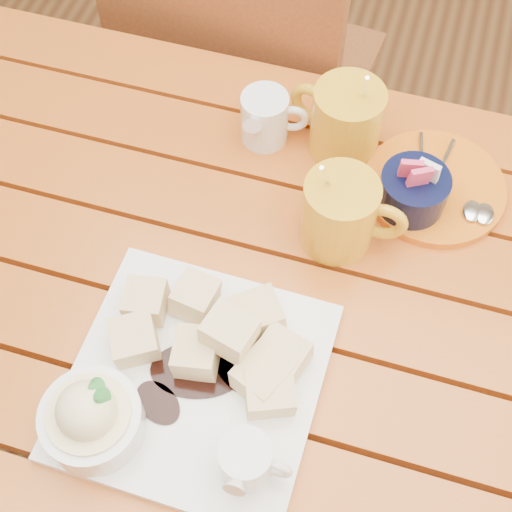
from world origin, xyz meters
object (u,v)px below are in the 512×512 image
(dessert_plate, at_px, (175,385))
(chair_far, at_px, (244,82))
(table, at_px, (262,325))
(coffee_mug_left, at_px, (344,120))
(orange_saucer, at_px, (435,188))
(coffee_mug_right, at_px, (341,213))

(dessert_plate, height_order, chair_far, chair_far)
(table, relative_size, coffee_mug_left, 7.15)
(coffee_mug_left, bearing_deg, orange_saucer, 2.72)
(chair_far, bearing_deg, table, 115.21)
(coffee_mug_right, relative_size, orange_saucer, 0.82)
(dessert_plate, xyz_separation_m, orange_saucer, (0.25, 0.39, -0.03))
(table, relative_size, orange_saucer, 5.99)
(orange_saucer, bearing_deg, table, -130.41)
(orange_saucer, xyz_separation_m, chair_far, (-0.39, 0.34, -0.24))
(coffee_mug_left, distance_m, chair_far, 0.49)
(dessert_plate, relative_size, chair_far, 0.32)
(coffee_mug_left, bearing_deg, dessert_plate, -84.78)
(orange_saucer, distance_m, chair_far, 0.57)
(table, xyz_separation_m, coffee_mug_left, (0.04, 0.26, 0.17))
(orange_saucer, bearing_deg, dessert_plate, -122.20)
(dessert_plate, bearing_deg, table, 71.42)
(chair_far, bearing_deg, dessert_plate, 106.73)
(table, bearing_deg, coffee_mug_left, 80.76)
(coffee_mug_right, xyz_separation_m, chair_far, (-0.28, 0.46, -0.29))
(table, bearing_deg, orange_saucer, 49.59)
(dessert_plate, bearing_deg, orange_saucer, 57.80)
(orange_saucer, relative_size, chair_far, 0.22)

